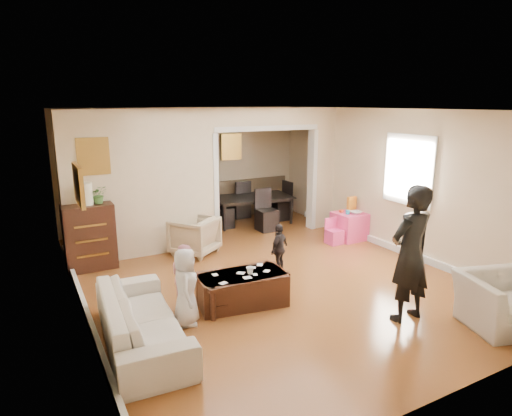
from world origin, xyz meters
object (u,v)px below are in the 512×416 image
coffee_table (242,289)px  cyan_cup (348,212)px  armchair_back (194,236)px  child_kneel_b (185,276)px  adult_person (410,254)px  dresser (90,237)px  child_toddler (279,249)px  coffee_cup (250,271)px  armchair_front (505,301)px  dining_table (253,210)px  play_table (349,226)px  table_lamp (86,194)px  sofa (141,319)px  child_kneel_a (186,287)px

coffee_table → cyan_cup: bearing=26.5°
armchair_back → child_kneel_b: 2.16m
coffee_table → adult_person: bearing=-39.5°
dresser → child_toddler: dresser is taller
coffee_cup → armchair_front: bearing=-39.0°
adult_person → child_kneel_b: 2.92m
armchair_back → child_toddler: child_toddler is taller
dining_table → adult_person: adult_person is taller
dresser → dining_table: bearing=17.8°
adult_person → child_toddler: bearing=-77.1°
coffee_table → play_table: size_ratio=2.07×
coffee_cup → child_toddler: size_ratio=0.13×
coffee_table → coffee_cup: 0.29m
coffee_cup → child_kneel_b: child_kneel_b is taller
coffee_table → coffee_cup: bearing=-26.6°
armchair_back → table_lamp: 2.01m
sofa → table_lamp: size_ratio=5.69×
armchair_front → table_lamp: (-4.19, 4.48, 0.95)m
armchair_back → child_kneel_b: bearing=29.7°
armchair_front → child_kneel_a: (-3.44, 1.92, 0.17)m
sofa → dresser: (-0.15, 2.75, 0.25)m
child_kneel_a → sofa: bearing=127.1°
adult_person → armchair_back: bearing=-70.9°
play_table → child_kneel_a: child_kneel_a is taller
armchair_front → coffee_cup: (-2.49, 2.02, 0.17)m
armchair_back → dresser: dresser is taller
sofa → coffee_cup: sofa is taller
dresser → coffee_table: bearing=-56.4°
coffee_cup → play_table: 3.55m
coffee_table → child_kneel_a: child_kneel_a is taller
sofa → child_kneel_a: bearing=-68.7°
play_table → coffee_table: bearing=-153.5°
sofa → coffee_table: 1.50m
coffee_cup → play_table: play_table is taller
armchair_back → adult_person: adult_person is taller
play_table → child_toddler: 2.35m
child_kneel_a → child_kneel_b: size_ratio=1.12×
table_lamp → adult_person: adult_person is taller
table_lamp → coffee_cup: (1.70, -2.46, -0.78)m
table_lamp → play_table: 5.00m
armchair_front → table_lamp: bearing=150.6°
sofa → coffee_table: bearing=-73.0°
cyan_cup → dining_table: (-1.05, 2.03, -0.28)m
dresser → child_kneel_b: dresser is taller
play_table → adult_person: adult_person is taller
coffee_table → dining_table: bearing=59.9°
armchair_front → dresser: bearing=150.6°
table_lamp → coffee_table: 3.08m
coffee_cup → child_kneel_a: (-0.95, -0.10, 0.00)m
coffee_table → child_toddler: size_ratio=1.44×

